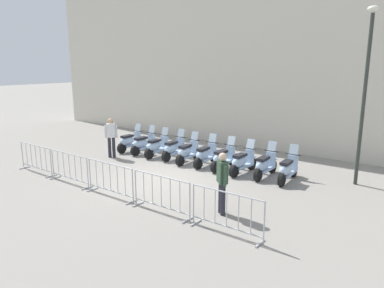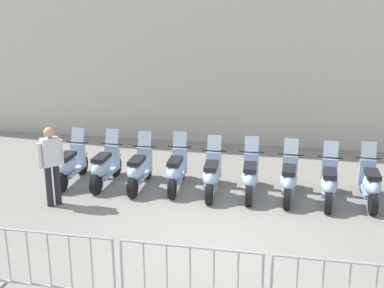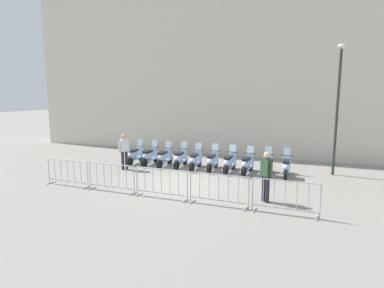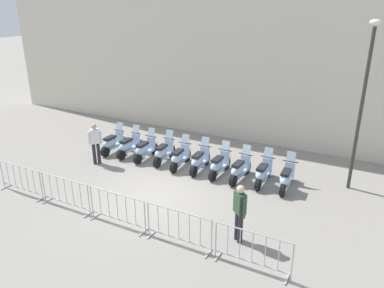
{
  "view_description": "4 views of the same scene",
  "coord_description": "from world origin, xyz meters",
  "views": [
    {
      "loc": [
        8.24,
        -9.1,
        4.04
      ],
      "look_at": [
        0.26,
        1.84,
        1.0
      ],
      "focal_mm": 33.57,
      "sensor_mm": 36.0,
      "label": 1
    },
    {
      "loc": [
        1.14,
        -7.99,
        4.27
      ],
      "look_at": [
        -0.87,
        2.53,
        1.13
      ],
      "focal_mm": 46.42,
      "sensor_mm": 36.0,
      "label": 2
    },
    {
      "loc": [
        4.7,
        -11.49,
        3.56
      ],
      "look_at": [
        -0.52,
        2.3,
        1.27
      ],
      "focal_mm": 28.86,
      "sensor_mm": 36.0,
      "label": 3
    },
    {
      "loc": [
        6.33,
        -9.56,
        6.25
      ],
      "look_at": [
        0.01,
        2.7,
        0.99
      ],
      "focal_mm": 34.71,
      "sensor_mm": 36.0,
      "label": 4
    }
  ],
  "objects": [
    {
      "name": "ground_plane",
      "position": [
        0.0,
        0.0,
        0.0
      ],
      "size": [
        120.0,
        120.0,
        0.0
      ],
      "primitive_type": "plane",
      "color": "gray"
    },
    {
      "name": "building_facade",
      "position": [
        0.08,
        7.79,
        6.18
      ],
      "size": [
        28.02,
        2.69,
        12.35
      ],
      "primitive_type": "cube",
      "rotation": [
        0.0,
        0.0,
        -0.01
      ],
      "color": "beige",
      "rests_on": "ground"
    },
    {
      "name": "motorcycle_0",
      "position": [
        -3.82,
        2.48,
        0.45
      ],
      "size": [
        0.56,
        1.72,
        1.24
      ],
      "color": "black",
      "rests_on": "ground"
    },
    {
      "name": "motorcycle_1",
      "position": [
        -2.97,
        2.51,
        0.45
      ],
      "size": [
        0.56,
        1.72,
        1.24
      ],
      "color": "black",
      "rests_on": "ground"
    },
    {
      "name": "motorcycle_2",
      "position": [
        -2.11,
        2.47,
        0.45
      ],
      "size": [
        0.56,
        1.72,
        1.24
      ],
      "color": "black",
      "rests_on": "ground"
    },
    {
      "name": "motorcycle_3",
      "position": [
        -1.25,
        2.57,
        0.45
      ],
      "size": [
        0.56,
        1.72,
        1.24
      ],
      "color": "black",
      "rests_on": "ground"
    },
    {
      "name": "motorcycle_4",
      "position": [
        -0.4,
        2.42,
        0.45
      ],
      "size": [
        0.56,
        1.73,
        1.24
      ],
      "color": "black",
      "rests_on": "ground"
    },
    {
      "name": "motorcycle_5",
      "position": [
        0.46,
        2.48,
        0.45
      ],
      "size": [
        0.56,
        1.72,
        1.24
      ],
      "color": "black",
      "rests_on": "ground"
    },
    {
      "name": "motorcycle_6",
      "position": [
        1.31,
        2.46,
        0.45
      ],
      "size": [
        0.56,
        1.72,
        1.24
      ],
      "color": "black",
      "rests_on": "ground"
    },
    {
      "name": "motorcycle_7",
      "position": [
        2.16,
        2.4,
        0.45
      ],
      "size": [
        0.56,
        1.73,
        1.24
      ],
      "color": "black",
      "rests_on": "ground"
    },
    {
      "name": "motorcycle_8",
      "position": [
        3.02,
        2.51,
        0.45
      ],
      "size": [
        0.56,
        1.72,
        1.24
      ],
      "color": "black",
      "rests_on": "ground"
    },
    {
      "name": "motorcycle_9",
      "position": [
        3.88,
        2.5,
        0.45
      ],
      "size": [
        0.56,
        1.72,
        1.24
      ],
      "color": "black",
      "rests_on": "ground"
    },
    {
      "name": "barrier_segment_0",
      "position": [
        -4.21,
        -2.02,
        0.52
      ],
      "size": [
        2.01,
        0.46,
        1.07
      ],
      "color": "#B2B5B7",
      "rests_on": "ground"
    },
    {
      "name": "barrier_segment_1",
      "position": [
        -2.12,
        -2.04,
        0.52
      ],
      "size": [
        2.01,
        0.46,
        1.07
      ],
      "color": "#B2B5B7",
      "rests_on": "ground"
    },
    {
      "name": "barrier_segment_2",
      "position": [
        -0.02,
        -2.06,
        0.52
      ],
      "size": [
        2.01,
        0.46,
        1.07
      ],
      "color": "#B2B5B7",
      "rests_on": "ground"
    },
    {
      "name": "barrier_segment_3",
      "position": [
        2.07,
        -2.09,
        0.52
      ],
      "size": [
        2.01,
        0.46,
        1.07
      ],
      "color": "#B2B5B7",
      "rests_on": "ground"
    },
    {
      "name": "barrier_segment_4",
      "position": [
        4.17,
        -2.11,
        0.52
      ],
      "size": [
        2.01,
        0.46,
        1.07
      ],
      "color": "#B2B5B7",
      "rests_on": "ground"
    },
    {
      "name": "street_lamp",
      "position": [
        5.87,
        3.65,
        3.49
      ],
      "size": [
        0.36,
        0.36,
        5.79
      ],
      "color": "#2D332D",
      "rests_on": "ground"
    },
    {
      "name": "officer_near_row_end",
      "position": [
        -3.63,
        1.18,
        0.98
      ],
      "size": [
        0.41,
        0.42,
        1.73
      ],
      "color": "#23232D",
      "rests_on": "ground"
    },
    {
      "name": "officer_mid_plaza",
      "position": [
        3.46,
        -1.17,
        0.98
      ],
      "size": [
        0.44,
        0.4,
        1.73
      ],
      "color": "#23232D",
      "rests_on": "ground"
    }
  ]
}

